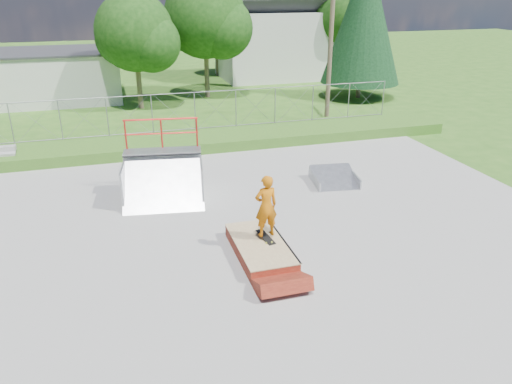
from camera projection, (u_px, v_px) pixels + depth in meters
ground at (260, 237)px, 14.81m from camera, size 120.00×120.00×0.00m
concrete_pad at (260, 236)px, 14.80m from camera, size 20.00×16.00×0.04m
grass_berm at (200, 140)px, 23.11m from camera, size 24.00×3.00×0.50m
grind_box at (260, 249)px, 13.72m from camera, size 1.35×2.78×0.41m
quarter_pipe at (162, 165)px, 16.72m from camera, size 2.96×2.62×2.66m
flat_bank_ramp at (335, 178)px, 18.63m from camera, size 1.82×1.91×0.49m
skateboard at (266, 237)px, 13.81m from camera, size 0.38×0.82×0.13m
skater at (266, 209)px, 13.47m from camera, size 0.67×0.47×1.76m
chain_link_fence at (195, 111)px, 23.55m from camera, size 20.00×0.06×1.80m
utility_building_flat at (38, 77)px, 31.56m from camera, size 10.00×6.00×3.00m
gable_house at (273, 27)px, 38.69m from camera, size 8.40×6.08×8.94m
utility_pole at (330, 45)px, 25.85m from camera, size 0.24×0.24×8.00m
tree_left_near at (139, 35)px, 28.47m from camera, size 4.76×4.48×6.65m
tree_center at (210, 20)px, 31.18m from camera, size 5.44×5.12×7.60m
tree_right_far at (347, 18)px, 37.88m from camera, size 5.10×4.80×7.12m
tree_back_mid at (220, 29)px, 39.41m from camera, size 4.08×3.84×5.70m
conifer_tree at (364, 17)px, 31.06m from camera, size 5.04×5.04×9.10m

